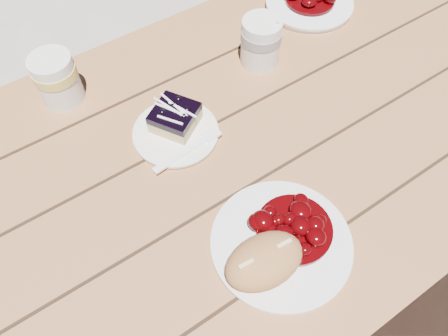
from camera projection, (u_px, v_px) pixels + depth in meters
ground at (212, 291)px, 1.46m from camera, size 60.00×60.00×0.00m
picnic_table at (206, 208)px, 0.97m from camera, size 2.00×1.55×0.75m
main_plate at (281, 244)px, 0.74m from camera, size 0.23×0.23×0.02m
goulash_stew at (295, 225)px, 0.73m from camera, size 0.13×0.13×0.04m
bread_roll at (264, 261)px, 0.68m from camera, size 0.14×0.10×0.07m
dessert_plate at (176, 133)px, 0.87m from camera, size 0.17×0.17×0.01m
blueberry_cake at (175, 117)px, 0.86m from camera, size 0.11×0.11×0.05m
fork_dessert at (181, 154)px, 0.84m from camera, size 0.16×0.04×0.00m
coffee_cup at (261, 42)px, 0.95m from camera, size 0.09×0.09×0.11m
second_plate at (309, 4)px, 1.10m from camera, size 0.21×0.21×0.02m
second_cup at (57, 79)px, 0.89m from camera, size 0.09×0.09×0.11m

